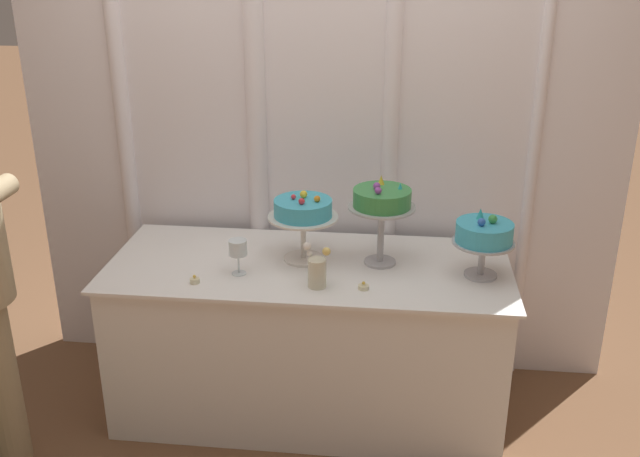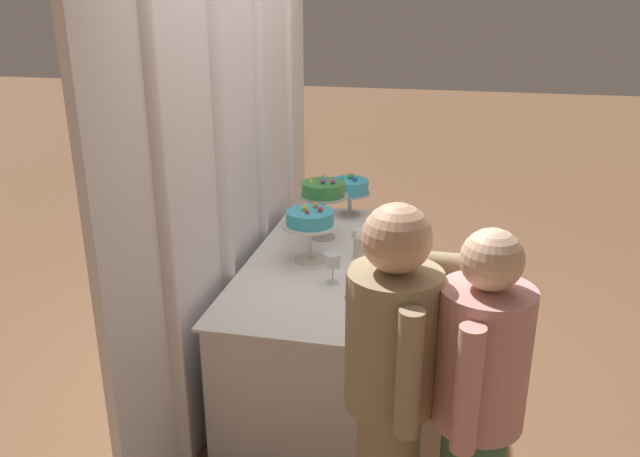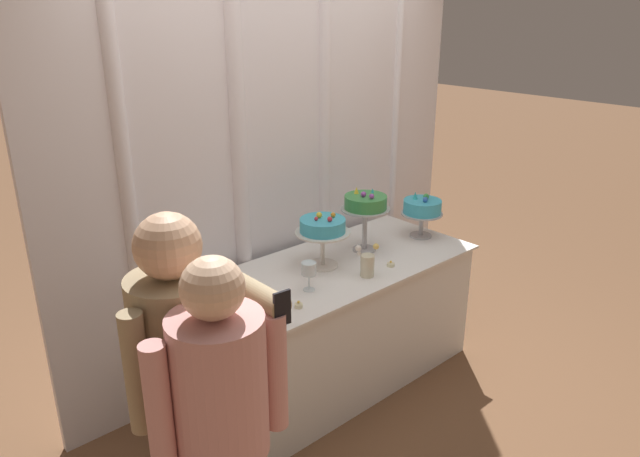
{
  "view_description": "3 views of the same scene",
  "coord_description": "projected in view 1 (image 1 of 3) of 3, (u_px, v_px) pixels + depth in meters",
  "views": [
    {
      "loc": [
        0.38,
        -2.83,
        2.13
      ],
      "look_at": [
        0.04,
        0.22,
        0.89
      ],
      "focal_mm": 40.48,
      "sensor_mm": 36.0,
      "label": 1
    },
    {
      "loc": [
        -3.27,
        -0.62,
        2.18
      ],
      "look_at": [
        0.18,
        0.14,
        0.88
      ],
      "focal_mm": 36.4,
      "sensor_mm": 36.0,
      "label": 2
    },
    {
      "loc": [
        -2.16,
        -2.19,
        2.2
      ],
      "look_at": [
        -0.06,
        0.14,
        1.01
      ],
      "focal_mm": 33.56,
      "sensor_mm": 36.0,
      "label": 3
    }
  ],
  "objects": [
    {
      "name": "tealight_near_left",
      "position": [
        364.0,
        287.0,
        3.01
      ],
      "size": [
        0.05,
        0.05,
        0.03
      ],
      "color": "beige",
      "rests_on": "cake_table"
    },
    {
      "name": "flower_vase",
      "position": [
        317.0,
        270.0,
        3.01
      ],
      "size": [
        0.12,
        0.09,
        0.19
      ],
      "color": "beige",
      "rests_on": "cake_table"
    },
    {
      "name": "wine_glass",
      "position": [
        238.0,
        249.0,
        3.11
      ],
      "size": [
        0.08,
        0.08,
        0.16
      ],
      "color": "silver",
      "rests_on": "cake_table"
    },
    {
      "name": "cake_display_rightmost",
      "position": [
        484.0,
        235.0,
        3.06
      ],
      "size": [
        0.27,
        0.27,
        0.3
      ],
      "color": "#B2B2B7",
      "rests_on": "cake_table"
    },
    {
      "name": "cake_display_center",
      "position": [
        382.0,
        203.0,
        3.15
      ],
      "size": [
        0.3,
        0.3,
        0.39
      ],
      "color": "#B2B2B7",
      "rests_on": "cake_table"
    },
    {
      "name": "cake_table",
      "position": [
        309.0,
        338.0,
        3.39
      ],
      "size": [
        1.81,
        0.77,
        0.76
      ],
      "color": "white",
      "rests_on": "ground_plane"
    },
    {
      "name": "ground_plane",
      "position": [
        307.0,
        418.0,
        3.44
      ],
      "size": [
        24.0,
        24.0,
        0.0
      ],
      "primitive_type": "plane",
      "color": "brown"
    },
    {
      "name": "cake_display_leftmost",
      "position": [
        303.0,
        213.0,
        3.21
      ],
      "size": [
        0.32,
        0.32,
        0.32
      ],
      "color": "silver",
      "rests_on": "cake_table"
    },
    {
      "name": "draped_curtain",
      "position": [
        315.0,
        74.0,
        3.38
      ],
      "size": [
        2.94,
        0.17,
        2.83
      ],
      "color": "white",
      "rests_on": "ground_plane"
    },
    {
      "name": "tealight_far_left",
      "position": [
        195.0,
        280.0,
        3.07
      ],
      "size": [
        0.04,
        0.04,
        0.04
      ],
      "color": "beige",
      "rests_on": "cake_table"
    }
  ]
}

